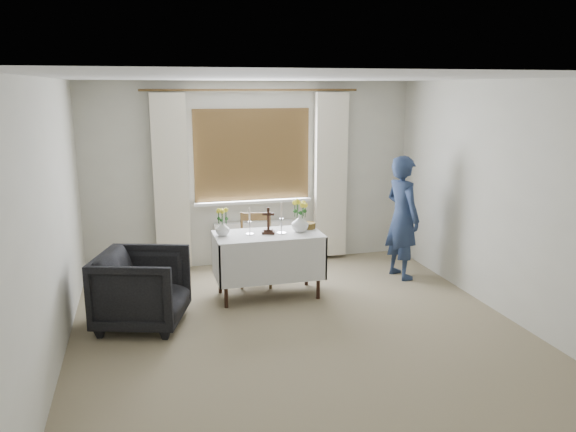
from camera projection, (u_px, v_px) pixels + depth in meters
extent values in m
plane|color=gray|center=(303.00, 335.00, 5.60)|extent=(5.00, 5.00, 0.00)
cube|color=white|center=(268.00, 265.00, 6.57)|extent=(1.24, 0.64, 0.76)
imported|color=black|center=(142.00, 289.00, 5.76)|extent=(1.08, 1.06, 0.79)
imported|color=navy|center=(402.00, 217.00, 7.16)|extent=(0.49, 0.64, 1.59)
cube|color=white|center=(254.00, 243.00, 7.81)|extent=(1.10, 0.10, 0.60)
imported|color=silver|center=(223.00, 228.00, 6.39)|extent=(0.19, 0.19, 0.17)
imported|color=silver|center=(300.00, 223.00, 6.56)|extent=(0.25, 0.25, 0.21)
cylinder|color=brown|center=(308.00, 225.00, 6.73)|extent=(0.22, 0.22, 0.07)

